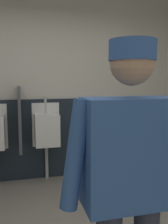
{
  "coord_description": "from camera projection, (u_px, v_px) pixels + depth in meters",
  "views": [
    {
      "loc": [
        -0.36,
        -1.81,
        1.49
      ],
      "look_at": [
        0.09,
        -0.05,
        1.25
      ],
      "focal_mm": 39.95,
      "sensor_mm": 36.0,
      "label": 1
    }
  ],
  "objects": [
    {
      "name": "urinal_right",
      "position": [
        96.0,
        127.0,
        3.78
      ],
      "size": [
        0.4,
        0.34,
        1.24
      ],
      "color": "white",
      "rests_on": "ground_plane"
    },
    {
      "name": "urinal_middle",
      "position": [
        47.0,
        129.0,
        3.6
      ],
      "size": [
        0.4,
        0.34,
        1.24
      ],
      "color": "white",
      "rests_on": "ground_plane"
    },
    {
      "name": "privacy_divider_panel",
      "position": [
        20.0,
        119.0,
        3.41
      ],
      "size": [
        0.04,
        0.4,
        0.9
      ],
      "primitive_type": "cube",
      "color": "#4C4C51"
    },
    {
      "name": "person",
      "position": [
        130.0,
        173.0,
        1.3
      ],
      "size": [
        0.71,
        0.6,
        1.68
      ],
      "color": "#2D3342",
      "rests_on": "ground_plane"
    },
    {
      "name": "wall_back",
      "position": [
        44.0,
        83.0,
        3.72
      ],
      "size": [
        4.88,
        0.12,
        2.88
      ],
      "primitive_type": "cube",
      "color": "beige",
      "rests_on": "ground_plane"
    },
    {
      "name": "wainscot_band_back",
      "position": [
        46.0,
        139.0,
        3.76
      ],
      "size": [
        4.28,
        0.03,
        1.2
      ],
      "primitive_type": "cube",
      "color": "#19232D",
      "rests_on": "ground_plane"
    }
  ]
}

